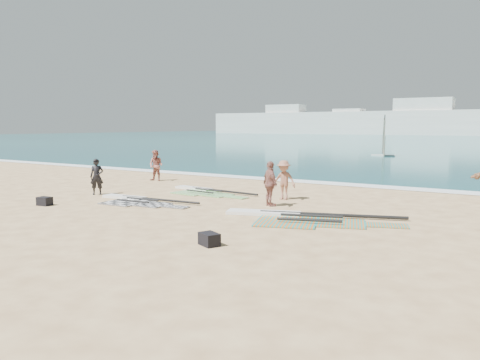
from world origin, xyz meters
The scene contains 13 objects.
ground centered at (0.00, 0.00, 0.00)m, with size 300.00×300.00×0.00m, color #D6B67D.
surf_line centered at (0.00, 12.30, 0.00)m, with size 300.00×1.20×0.04m, color white.
far_town centered at (-15.72, 150.00, 4.49)m, with size 160.00×8.00×12.00m.
rig_grey centered at (-2.77, 2.13, 0.05)m, with size 4.98×2.02×0.19m.
rig_green centered at (-2.03, 5.91, 0.05)m, with size 5.02×2.20×0.20m.
rig_orange centered at (4.64, 2.42, 0.05)m, with size 6.43×3.67×0.20m.
gear_bag_near centered at (-5.23, -0.51, 0.17)m, with size 0.54×0.40×0.35m, color black.
gear_bag_far centered at (4.16, -2.10, 0.17)m, with size 0.57×0.40×0.34m, color black.
person_wetsuit centered at (-5.78, 2.67, 0.84)m, with size 0.62×0.40×1.69m, color black.
beachgoer_left centered at (-7.16, 8.24, 0.90)m, with size 0.88×0.68×1.80m, color #A66055.
beachgoer_mid centered at (2.28, 6.02, 0.86)m, with size 1.11×0.64×1.72m, color #98624B.
beachgoer_back centered at (2.59, 4.23, 0.91)m, with size 1.06×0.44×1.81m, color #985E53.
windsurfer_left centered at (-1.92, 37.26, 1.28)m, with size 2.48×2.76×4.37m.
Camera 1 is at (11.46, -12.10, 3.23)m, focal length 35.00 mm.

